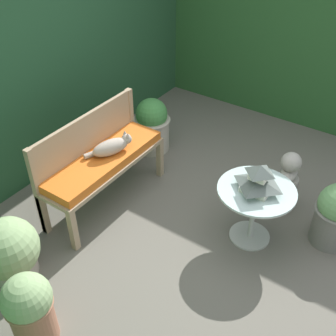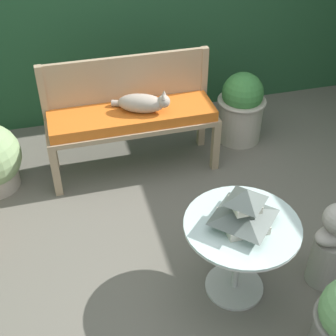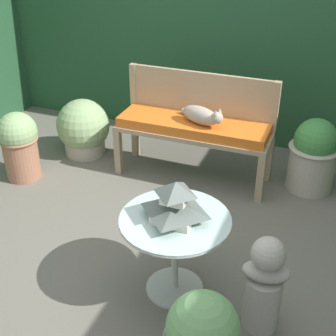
{
  "view_description": "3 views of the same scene",
  "coord_description": "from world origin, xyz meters",
  "px_view_note": "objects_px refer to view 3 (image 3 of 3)",
  "views": [
    {
      "loc": [
        -2.44,
        -1.35,
        2.9
      ],
      "look_at": [
        0.27,
        0.51,
        0.42
      ],
      "focal_mm": 45.0,
      "sensor_mm": 36.0,
      "label": 1
    },
    {
      "loc": [
        -0.64,
        -2.17,
        2.49
      ],
      "look_at": [
        0.01,
        0.24,
        0.55
      ],
      "focal_mm": 50.0,
      "sensor_mm": 36.0,
      "label": 2
    },
    {
      "loc": [
        1.07,
        -2.57,
        2.25
      ],
      "look_at": [
        -0.04,
        0.28,
        0.49
      ],
      "focal_mm": 50.0,
      "sensor_mm": 36.0,
      "label": 3
    }
  ],
  "objects_px": {
    "patio_table": "(175,235)",
    "potted_plant_hedge_corner": "(313,155)",
    "potted_plant_bench_left": "(19,144)",
    "potted_plant_path_edge": "(83,129)",
    "garden_bust": "(264,285)",
    "pagoda_birdhouse": "(175,203)",
    "cat": "(202,115)",
    "garden_bench": "(193,130)"
  },
  "relations": [
    {
      "from": "garden_bust",
      "to": "pagoda_birdhouse",
      "type": "bearing_deg",
      "value": 163.49
    },
    {
      "from": "pagoda_birdhouse",
      "to": "potted_plant_path_edge",
      "type": "relative_size",
      "value": 0.57
    },
    {
      "from": "patio_table",
      "to": "garden_bust",
      "type": "bearing_deg",
      "value": -8.32
    },
    {
      "from": "garden_bust",
      "to": "garden_bench",
      "type": "bearing_deg",
      "value": 113.8
    },
    {
      "from": "garden_bust",
      "to": "cat",
      "type": "bearing_deg",
      "value": 112.07
    },
    {
      "from": "pagoda_birdhouse",
      "to": "potted_plant_path_edge",
      "type": "distance_m",
      "value": 2.16
    },
    {
      "from": "cat",
      "to": "patio_table",
      "type": "height_order",
      "value": "cat"
    },
    {
      "from": "potted_plant_path_edge",
      "to": "potted_plant_hedge_corner",
      "type": "bearing_deg",
      "value": 3.77
    },
    {
      "from": "pagoda_birdhouse",
      "to": "potted_plant_path_edge",
      "type": "bearing_deg",
      "value": 135.92
    },
    {
      "from": "patio_table",
      "to": "potted_plant_path_edge",
      "type": "distance_m",
      "value": 2.13
    },
    {
      "from": "patio_table",
      "to": "garden_bust",
      "type": "distance_m",
      "value": 0.61
    },
    {
      "from": "patio_table",
      "to": "potted_plant_bench_left",
      "type": "xyz_separation_m",
      "value": [
        -1.82,
        0.86,
        -0.11
      ]
    },
    {
      "from": "patio_table",
      "to": "potted_plant_hedge_corner",
      "type": "relative_size",
      "value": 1.04
    },
    {
      "from": "pagoda_birdhouse",
      "to": "potted_plant_bench_left",
      "type": "bearing_deg",
      "value": 154.79
    },
    {
      "from": "garden_bench",
      "to": "cat",
      "type": "distance_m",
      "value": 0.19
    },
    {
      "from": "cat",
      "to": "garden_bust",
      "type": "bearing_deg",
      "value": -38.74
    },
    {
      "from": "potted_plant_path_edge",
      "to": "pagoda_birdhouse",
      "type": "bearing_deg",
      "value": -44.08
    },
    {
      "from": "potted_plant_bench_left",
      "to": "cat",
      "type": "bearing_deg",
      "value": 19.24
    },
    {
      "from": "garden_bust",
      "to": "potted_plant_path_edge",
      "type": "relative_size",
      "value": 1.14
    },
    {
      "from": "patio_table",
      "to": "potted_plant_bench_left",
      "type": "distance_m",
      "value": 2.01
    },
    {
      "from": "garden_bust",
      "to": "potted_plant_hedge_corner",
      "type": "bearing_deg",
      "value": 78.78
    },
    {
      "from": "garden_bust",
      "to": "potted_plant_path_edge",
      "type": "height_order",
      "value": "garden_bust"
    },
    {
      "from": "garden_bench",
      "to": "patio_table",
      "type": "distance_m",
      "value": 1.48
    },
    {
      "from": "garden_bench",
      "to": "potted_plant_hedge_corner",
      "type": "distance_m",
      "value": 1.07
    },
    {
      "from": "patio_table",
      "to": "potted_plant_hedge_corner",
      "type": "distance_m",
      "value": 1.76
    },
    {
      "from": "cat",
      "to": "potted_plant_bench_left",
      "type": "bearing_deg",
      "value": -139.76
    },
    {
      "from": "garden_bench",
      "to": "cat",
      "type": "relative_size",
      "value": 3.15
    },
    {
      "from": "cat",
      "to": "potted_plant_hedge_corner",
      "type": "xyz_separation_m",
      "value": [
        0.95,
        0.23,
        -0.32
      ]
    },
    {
      "from": "patio_table",
      "to": "potted_plant_path_edge",
      "type": "height_order",
      "value": "patio_table"
    },
    {
      "from": "potted_plant_hedge_corner",
      "to": "potted_plant_path_edge",
      "type": "xyz_separation_m",
      "value": [
        -2.2,
        -0.14,
        -0.06
      ]
    },
    {
      "from": "garden_bench",
      "to": "patio_table",
      "type": "xyz_separation_m",
      "value": [
        0.36,
        -1.43,
        -0.02
      ]
    },
    {
      "from": "patio_table",
      "to": "pagoda_birdhouse",
      "type": "relative_size",
      "value": 2.12
    },
    {
      "from": "potted_plant_bench_left",
      "to": "potted_plant_path_edge",
      "type": "bearing_deg",
      "value": 64.67
    },
    {
      "from": "pagoda_birdhouse",
      "to": "garden_bust",
      "type": "relative_size",
      "value": 0.5
    },
    {
      "from": "potted_plant_bench_left",
      "to": "potted_plant_hedge_corner",
      "type": "bearing_deg",
      "value": 17.06
    },
    {
      "from": "patio_table",
      "to": "pagoda_birdhouse",
      "type": "xyz_separation_m",
      "value": [
        0.0,
        0.0,
        0.23
      ]
    },
    {
      "from": "garden_bench",
      "to": "garden_bust",
      "type": "xyz_separation_m",
      "value": [
        0.95,
        -1.52,
        -0.16
      ]
    },
    {
      "from": "potted_plant_path_edge",
      "to": "cat",
      "type": "bearing_deg",
      "value": -3.81
    },
    {
      "from": "cat",
      "to": "garden_bust",
      "type": "distance_m",
      "value": 1.74
    },
    {
      "from": "patio_table",
      "to": "garden_bust",
      "type": "relative_size",
      "value": 1.07
    },
    {
      "from": "cat",
      "to": "potted_plant_path_edge",
      "type": "relative_size",
      "value": 0.77
    },
    {
      "from": "potted_plant_hedge_corner",
      "to": "potted_plant_bench_left",
      "type": "distance_m",
      "value": 2.61
    }
  ]
}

